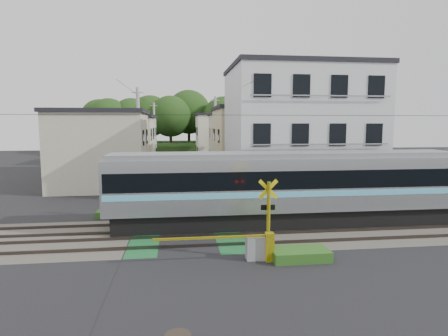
{
  "coord_description": "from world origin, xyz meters",
  "views": [
    {
      "loc": [
        -0.42,
        -17.18,
        5.17
      ],
      "look_at": [
        2.38,
        5.0,
        2.53
      ],
      "focal_mm": 30.0,
      "sensor_mm": 36.0,
      "label": 1
    }
  ],
  "objects": [
    {
      "name": "crossing_signal_near",
      "position": [
        2.59,
        -3.65,
        0.71
      ],
      "size": [
        4.74,
        0.65,
        3.09
      ],
      "color": "yellow",
      "rests_on": "ground"
    },
    {
      "name": "pedestrian",
      "position": [
        0.44,
        29.66,
        0.78
      ],
      "size": [
        0.66,
        0.55,
        1.55
      ],
      "primitive_type": "imported",
      "rotation": [
        0.0,
        0.0,
        2.76
      ],
      "color": "black",
      "rests_on": "ground"
    },
    {
      "name": "track_bed",
      "position": [
        0.0,
        0.0,
        0.04
      ],
      "size": [
        120.0,
        120.0,
        0.14
      ],
      "color": "#47423A",
      "rests_on": "ground"
    },
    {
      "name": "tree_hill",
      "position": [
        -0.8,
        49.04,
        5.14
      ],
      "size": [
        40.0,
        11.98,
        11.2
      ],
      "color": "#213F15",
      "rests_on": "ground"
    },
    {
      "name": "ground",
      "position": [
        0.0,
        0.0,
        0.0
      ],
      "size": [
        120.0,
        120.0,
        0.0
      ],
      "primitive_type": "plane",
      "color": "black"
    },
    {
      "name": "utility_poles",
      "position": [
        -1.05,
        23.01,
        4.08
      ],
      "size": [
        7.9,
        42.0,
        8.0
      ],
      "color": "#A5A5A0",
      "rests_on": "ground"
    },
    {
      "name": "weed_patches",
      "position": [
        1.76,
        -0.09,
        0.18
      ],
      "size": [
        10.25,
        8.8,
        0.4
      ],
      "color": "#2D5E1E",
      "rests_on": "ground"
    },
    {
      "name": "crossing_signal_far",
      "position": [
        -2.59,
        3.65,
        0.71
      ],
      "size": [
        4.74,
        0.65,
        3.09
      ],
      "color": "yellow",
      "rests_on": "ground"
    },
    {
      "name": "catenary",
      "position": [
        6.0,
        0.03,
        3.7
      ],
      "size": [
        60.0,
        5.04,
        7.0
      ],
      "color": "#2D2D33",
      "rests_on": "ground"
    },
    {
      "name": "houses_row",
      "position": [
        0.25,
        25.92,
        3.24
      ],
      "size": [
        22.07,
        31.35,
        6.8
      ],
      "color": "beige",
      "rests_on": "ground"
    },
    {
      "name": "apartment_block",
      "position": [
        8.5,
        9.49,
        4.66
      ],
      "size": [
        10.2,
        8.36,
        9.3
      ],
      "color": "silver",
      "rests_on": "ground"
    },
    {
      "name": "manhole_cover",
      "position": [
        -0.47,
        -8.49,
        0.01
      ],
      "size": [
        0.67,
        0.67,
        0.02
      ],
      "primitive_type": "cylinder",
      "color": "#2D261E",
      "rests_on": "ground"
    }
  ]
}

